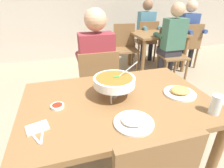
% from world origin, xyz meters
% --- Properties ---
extents(ground_plane, '(16.00, 16.00, 0.00)m').
position_xyz_m(ground_plane, '(0.00, 0.00, 0.00)').
color(ground_plane, gray).
extents(dining_table_main, '(1.36, 0.90, 0.74)m').
position_xyz_m(dining_table_main, '(0.00, 0.00, 0.64)').
color(dining_table_main, brown).
rests_on(dining_table_main, ground_plane).
extents(chair_diner_main, '(0.44, 0.44, 0.90)m').
position_xyz_m(chair_diner_main, '(-0.00, 0.74, 0.51)').
color(chair_diner_main, brown).
rests_on(chair_diner_main, ground_plane).
extents(diner_main, '(0.40, 0.45, 1.31)m').
position_xyz_m(diner_main, '(0.00, 0.77, 0.75)').
color(diner_main, '#2D2D38').
rests_on(diner_main, ground_plane).
extents(curry_bowl, '(0.33, 0.30, 0.26)m').
position_xyz_m(curry_bowl, '(-0.02, 0.03, 0.87)').
color(curry_bowl, silver).
rests_on(curry_bowl, dining_table_main).
extents(rice_plate, '(0.24, 0.24, 0.06)m').
position_xyz_m(rice_plate, '(0.01, -0.29, 0.76)').
color(rice_plate, white).
rests_on(rice_plate, dining_table_main).
extents(appetizer_plate, '(0.24, 0.24, 0.06)m').
position_xyz_m(appetizer_plate, '(0.48, -0.06, 0.76)').
color(appetizer_plate, white).
rests_on(appetizer_plate, dining_table_main).
extents(sauce_dish, '(0.09, 0.09, 0.02)m').
position_xyz_m(sauce_dish, '(-0.42, 0.01, 0.75)').
color(sauce_dish, white).
rests_on(sauce_dish, dining_table_main).
extents(napkin_folded, '(0.14, 0.11, 0.02)m').
position_xyz_m(napkin_folded, '(-0.54, -0.18, 0.74)').
color(napkin_folded, white).
rests_on(napkin_folded, dining_table_main).
extents(fork_utensil, '(0.09, 0.16, 0.01)m').
position_xyz_m(fork_utensil, '(-0.56, -0.23, 0.74)').
color(fork_utensil, silver).
rests_on(fork_utensil, dining_table_main).
extents(spoon_utensil, '(0.02, 0.17, 0.01)m').
position_xyz_m(spoon_utensil, '(-0.51, -0.23, 0.74)').
color(spoon_utensil, silver).
rests_on(spoon_utensil, dining_table_main).
extents(drink_glass, '(0.07, 0.07, 0.13)m').
position_xyz_m(drink_glass, '(0.54, -0.33, 0.79)').
color(drink_glass, silver).
rests_on(drink_glass, dining_table_main).
extents(dining_table_far, '(1.00, 0.80, 0.74)m').
position_xyz_m(dining_table_far, '(1.50, 2.12, 0.61)').
color(dining_table_far, brown).
rests_on(dining_table_far, ground_plane).
extents(chair_bg_left, '(0.49, 0.49, 0.90)m').
position_xyz_m(chair_bg_left, '(1.53, 1.64, 0.51)').
color(chair_bg_left, brown).
rests_on(chair_bg_left, ground_plane).
extents(chair_bg_middle, '(0.48, 0.48, 0.90)m').
position_xyz_m(chair_bg_middle, '(2.14, 2.00, 0.51)').
color(chair_bg_middle, brown).
rests_on(chair_bg_middle, ground_plane).
extents(chair_bg_right, '(0.50, 0.50, 0.90)m').
position_xyz_m(chair_bg_right, '(1.50, 2.58, 0.51)').
color(chair_bg_right, brown).
rests_on(chair_bg_right, ground_plane).
extents(chair_bg_corner, '(0.49, 0.49, 0.90)m').
position_xyz_m(chair_bg_corner, '(0.87, 2.24, 0.51)').
color(chair_bg_corner, brown).
rests_on(chair_bg_corner, ground_plane).
extents(patron_bg_left, '(0.40, 0.45, 1.31)m').
position_xyz_m(patron_bg_left, '(1.47, 1.58, 0.75)').
color(patron_bg_left, '#2D2D38').
rests_on(patron_bg_left, ground_plane).
extents(patron_bg_middle, '(0.40, 0.45, 1.31)m').
position_xyz_m(patron_bg_middle, '(2.18, 2.09, 0.75)').
color(patron_bg_middle, '#2D2D38').
rests_on(patron_bg_middle, ground_plane).
extents(patron_bg_right, '(0.40, 0.45, 1.31)m').
position_xyz_m(patron_bg_right, '(1.53, 2.68, 0.75)').
color(patron_bg_right, '#2D2D38').
rests_on(patron_bg_right, ground_plane).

